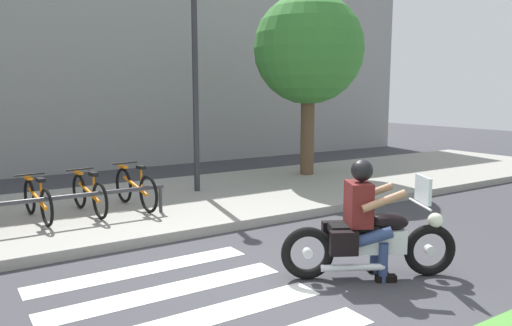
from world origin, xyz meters
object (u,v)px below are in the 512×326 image
object	(u,v)px
bicycle_1	(38,200)
bicycle_2	(89,194)
tree_near_rack	(309,50)
motorcycle	(370,240)
bike_rack	(71,199)
rider	(365,210)
bicycle_3	(135,188)
street_lamp	(195,71)

from	to	relation	value
bicycle_1	bicycle_2	xyz separation A→B (m)	(0.82, -0.00, 0.01)
bicycle_1	tree_near_rack	world-z (taller)	tree_near_rack
bicycle_2	motorcycle	bearing A→B (deg)	-63.81
bike_rack	tree_near_rack	distance (m)	6.88
bicycle_1	bike_rack	size ratio (longest dim) A/B	0.52
rider	bicycle_3	distance (m)	4.57
bicycle_1	bike_rack	bearing A→B (deg)	-53.67
bike_rack	bicycle_1	bearing A→B (deg)	126.33
motorcycle	tree_near_rack	xyz separation A→B (m)	(3.52, 5.59, 2.78)
bike_rack	tree_near_rack	size ratio (longest dim) A/B	0.66
street_lamp	tree_near_rack	bearing A→B (deg)	6.96
bicycle_3	street_lamp	distance (m)	2.78
bicycle_3	street_lamp	bearing A→B (deg)	25.88
bicycle_2	bike_rack	bearing A→B (deg)	-126.29
bicycle_3	tree_near_rack	distance (m)	5.71
motorcycle	bicycle_3	size ratio (longest dim) A/B	1.16
bike_rack	tree_near_rack	world-z (taller)	tree_near_rack
motorcycle	tree_near_rack	distance (m)	7.17
bicycle_1	bicycle_2	size ratio (longest dim) A/B	0.99
bicycle_2	rider	bearing A→B (deg)	-64.31
bicycle_3	bike_rack	world-z (taller)	bicycle_3
bike_rack	rider	bearing A→B (deg)	-56.68
rider	bicycle_1	bearing A→B (deg)	123.71
rider	bicycle_2	xyz separation A→B (m)	(-2.11, 4.38, -0.33)
motorcycle	bicycle_3	bearing A→B (deg)	107.08
motorcycle	tree_near_rack	size ratio (longest dim) A/B	0.42
motorcycle	rider	world-z (taller)	rider
bicycle_3	tree_near_rack	world-z (taller)	tree_near_rack
bicycle_3	street_lamp	size ratio (longest dim) A/B	0.38
bike_rack	tree_near_rack	bearing A→B (deg)	15.85
bicycle_2	tree_near_rack	world-z (taller)	tree_near_rack
bicycle_1	bike_rack	distance (m)	0.69
bicycle_2	bicycle_3	xyz separation A→B (m)	(0.82, -0.00, 0.02)
bicycle_3	tree_near_rack	bearing A→B (deg)	13.58
bicycle_3	bicycle_1	bearing A→B (deg)	179.96
motorcycle	bike_rack	distance (m)	4.65
bicycle_1	bicycle_3	size ratio (longest dim) A/B	0.95
rider	tree_near_rack	xyz separation A→B (m)	(3.59, 5.55, 2.41)
bicycle_1	street_lamp	size ratio (longest dim) A/B	0.36
bike_rack	street_lamp	bearing A→B (deg)	25.23
rider	street_lamp	distance (m)	5.47
rider	bicycle_2	size ratio (longest dim) A/B	0.90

